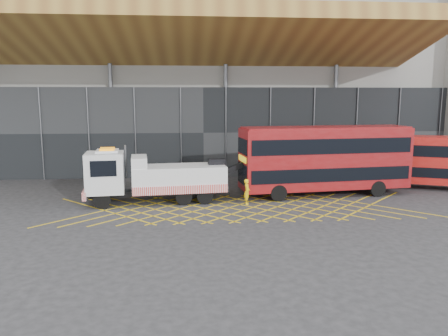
{
  "coord_description": "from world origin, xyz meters",
  "views": [
    {
      "loc": [
        0.51,
        -27.6,
        7.19
      ],
      "look_at": [
        3.0,
        1.5,
        2.4
      ],
      "focal_mm": 35.0,
      "sensor_mm": 36.0,
      "label": 1
    }
  ],
  "objects": [
    {
      "name": "worker",
      "position": [
        4.51,
        0.92,
        0.86
      ],
      "size": [
        0.48,
        0.67,
        1.72
      ],
      "primitive_type": "imported",
      "rotation": [
        0.0,
        0.0,
        1.45
      ],
      "color": "yellow",
      "rests_on": "ground_plane"
    },
    {
      "name": "bus_towed",
      "position": [
        10.55,
        3.24,
        2.8
      ],
      "size": [
        12.64,
        4.23,
        5.05
      ],
      "rotation": [
        0.0,
        0.0,
        0.11
      ],
      "color": "maroon",
      "rests_on": "ground_plane"
    },
    {
      "name": "bus_second",
      "position": [
        19.89,
        4.7,
        2.29
      ],
      "size": [
        10.2,
        6.14,
        4.12
      ],
      "rotation": [
        0.0,
        0.0,
        -0.41
      ],
      "color": "#AD140F",
      "rests_on": "ground_plane"
    },
    {
      "name": "road_markings",
      "position": [
        4.0,
        0.0,
        0.01
      ],
      "size": [
        24.76,
        7.16,
        0.01
      ],
      "color": "gold",
      "rests_on": "ground_plane"
    },
    {
      "name": "construction_building",
      "position": [
        1.92,
        18.4,
        8.98
      ],
      "size": [
        55.0,
        23.97,
        18.0
      ],
      "color": "gray",
      "rests_on": "ground_plane"
    },
    {
      "name": "recovery_truck",
      "position": [
        -1.92,
        1.91,
        1.8
      ],
      "size": [
        11.21,
        3.59,
        3.89
      ],
      "rotation": [
        0.0,
        0.0,
        0.11
      ],
      "color": "black",
      "rests_on": "ground_plane"
    },
    {
      "name": "ground_plane",
      "position": [
        0.0,
        0.0,
        0.0
      ],
      "size": [
        120.0,
        120.0,
        0.0
      ],
      "primitive_type": "plane",
      "color": "#262628"
    }
  ]
}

